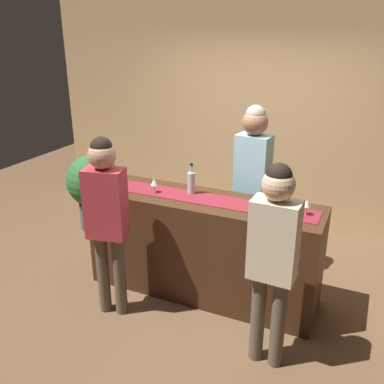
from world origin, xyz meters
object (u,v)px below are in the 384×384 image
bartender (253,172)px  customer_sipping (273,248)px  wine_glass_mid_counter (154,183)px  potted_plant_tall (94,186)px  wine_bottle_amber (265,197)px  wine_glass_near_customer (307,204)px  customer_browsing (106,210)px  wine_bottle_clear (191,182)px

bartender → customer_sipping: 1.37m
wine_glass_mid_counter → bartender: 1.00m
wine_glass_mid_counter → potted_plant_tall: bearing=148.6°
wine_bottle_amber → wine_glass_mid_counter: 1.07m
wine_bottle_amber → wine_glass_mid_counter: size_ratio=2.10×
wine_bottle_amber → wine_glass_near_customer: 0.36m
customer_browsing → potted_plant_tall: (-1.23, 1.42, -0.45)m
customer_sipping → wine_bottle_amber: bearing=112.6°
wine_glass_near_customer → bartender: bartender is taller
wine_bottle_amber → wine_glass_mid_counter: bearing=-177.0°
potted_plant_tall → bartender: bearing=-5.5°
wine_glass_near_customer → potted_plant_tall: 2.95m
potted_plant_tall → wine_glass_mid_counter: bearing=-31.4°
wine_bottle_clear → bartender: 0.67m
wine_bottle_amber → wine_glass_near_customer: size_ratio=2.10×
wine_bottle_clear → potted_plant_tall: 1.93m
wine_bottle_amber → bartender: bartender is taller
customer_sipping → bartender: bearing=115.4°
customer_sipping → customer_browsing: (-1.46, 0.04, 0.02)m
customer_sipping → wine_bottle_clear: bearing=144.8°
customer_sipping → potted_plant_tall: size_ratio=1.65×
wine_glass_near_customer → wine_bottle_amber: bearing=-177.6°
wine_glass_mid_counter → potted_plant_tall: (-1.38, 0.84, -0.53)m
wine_bottle_amber → potted_plant_tall: size_ratio=0.30×
bartender → potted_plant_tall: size_ratio=1.80×
wine_bottle_clear → bartender: (0.45, 0.50, 0.01)m
wine_bottle_amber → customer_browsing: bearing=-152.2°
customer_sipping → customer_browsing: size_ratio=0.99×
customer_sipping → potted_plant_tall: 3.10m
wine_glass_near_customer → wine_bottle_clear: bearing=176.8°
wine_glass_near_customer → wine_glass_mid_counter: size_ratio=1.00×
customer_browsing → potted_plant_tall: customer_browsing is taller
wine_glass_near_customer → potted_plant_tall: wine_glass_near_customer is taller
wine_bottle_amber → wine_glass_near_customer: (0.35, 0.01, -0.01)m
wine_bottle_clear → customer_browsing: customer_browsing is taller
wine_bottle_clear → bartender: size_ratio=0.17×
wine_bottle_clear → wine_glass_near_customer: bearing=-3.2°
bartender → wine_glass_near_customer: bearing=146.7°
wine_glass_mid_counter → customer_sipping: bearing=-25.3°
wine_bottle_clear → potted_plant_tall: bearing=157.4°
bartender → customer_browsing: (-0.92, -1.22, -0.10)m
wine_glass_near_customer → customer_sipping: 0.71m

